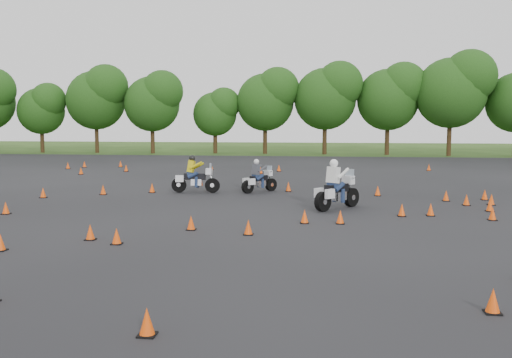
# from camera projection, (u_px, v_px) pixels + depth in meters

# --- Properties ---
(ground) EXTENTS (140.00, 140.00, 0.00)m
(ground) POSITION_uv_depth(u_px,v_px,m) (242.00, 227.00, 19.07)
(ground) COLOR #2D5119
(ground) RESTS_ON ground
(asphalt_pad) EXTENTS (62.00, 62.00, 0.00)m
(asphalt_pad) POSITION_uv_depth(u_px,v_px,m) (261.00, 201.00, 24.99)
(asphalt_pad) COLOR black
(asphalt_pad) RESTS_ON ground
(treeline) EXTENTS (87.07, 31.99, 10.71)m
(treeline) POSITION_uv_depth(u_px,v_px,m) (328.00, 108.00, 52.91)
(treeline) COLOR #1E4614
(treeline) RESTS_ON ground
(traffic_cones) EXTENTS (35.69, 32.75, 0.45)m
(traffic_cones) POSITION_uv_depth(u_px,v_px,m) (260.00, 198.00, 24.34)
(traffic_cones) COLOR #FF4F0A
(traffic_cones) RESTS_ON asphalt_pad
(rider_grey) EXTENTS (1.95, 1.99, 1.64)m
(rider_grey) POSITION_uv_depth(u_px,v_px,m) (260.00, 176.00, 28.08)
(rider_grey) COLOR #3E3F45
(rider_grey) RESTS_ON ground
(rider_yellow) EXTENTS (2.39, 0.77, 1.84)m
(rider_yellow) POSITION_uv_depth(u_px,v_px,m) (195.00, 174.00, 27.80)
(rider_yellow) COLOR gold
(rider_yellow) RESTS_ON ground
(rider_white) EXTENTS (2.27, 2.52, 2.01)m
(rider_white) POSITION_uv_depth(u_px,v_px,m) (338.00, 184.00, 22.76)
(rider_white) COLOR silver
(rider_white) RESTS_ON ground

